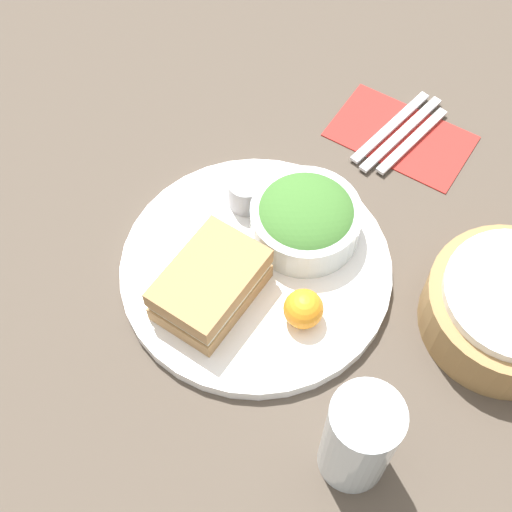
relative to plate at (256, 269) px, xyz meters
The scene contains 12 objects.
ground_plane 0.01m from the plate, ahead, with size 4.00×4.00×0.00m, color #4C4238.
plate is the anchor object (origin of this frame).
sandwich 0.08m from the plate, 17.44° to the right, with size 0.13×0.09×0.06m.
salad_bowl 0.08m from the plate, 161.20° to the left, with size 0.13×0.13×0.06m.
dressing_cup 0.10m from the plate, 139.65° to the right, with size 0.04×0.04×0.04m, color #99999E.
orange_wedge 0.09m from the plate, 69.45° to the left, with size 0.04×0.04×0.04m, color orange.
drink_glass 0.25m from the plate, 56.27° to the left, with size 0.07×0.07×0.14m, color silver.
bread_basket 0.29m from the plate, 109.13° to the left, with size 0.19×0.19×0.08m.
napkin 0.29m from the plate, behind, with size 0.11×0.18×0.00m, color #B22823.
fork 0.29m from the plate, behind, with size 0.16×0.01×0.01m, color silver.
knife 0.29m from the plate, behind, with size 0.17×0.01×0.01m, color silver.
spoon 0.29m from the plate, 166.46° to the left, with size 0.14×0.01×0.01m, color silver.
Camera 1 is at (0.36, 0.23, 0.73)m, focal length 50.00 mm.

